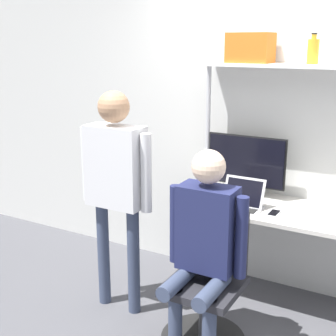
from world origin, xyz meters
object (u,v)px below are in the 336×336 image
at_px(storage_box, 250,48).
at_px(office_chair, 206,305).
at_px(monitor, 246,164).
at_px(bottle_amber, 313,51).
at_px(laptop, 242,200).
at_px(person_standing, 116,175).
at_px(cell_phone, 274,213).
at_px(person_seated, 204,237).

bearing_deg(storage_box, office_chair, -84.64).
bearing_deg(monitor, bottle_amber, 1.04).
xyz_separation_m(laptop, person_standing, (-0.77, -0.50, 0.21)).
relative_size(laptop, bottle_amber, 1.45).
height_order(monitor, person_standing, person_standing).
height_order(laptop, cell_phone, laptop).
xyz_separation_m(cell_phone, person_standing, (-1.01, -0.49, 0.27)).
height_order(office_chair, bottle_amber, bottle_amber).
xyz_separation_m(cell_phone, bottle_amber, (0.12, 0.30, 1.11)).
relative_size(laptop, storage_box, 0.97).
distance_m(office_chair, bottle_amber, 1.87).
height_order(cell_phone, office_chair, office_chair).
height_order(office_chair, person_seated, person_seated).
distance_m(person_standing, storage_box, 1.35).
xyz_separation_m(bottle_amber, storage_box, (-0.45, -0.00, 0.02)).
distance_m(laptop, office_chair, 0.80).
relative_size(bottle_amber, storage_box, 0.67).
bearing_deg(cell_phone, laptop, 177.53).
height_order(monitor, bottle_amber, bottle_amber).
distance_m(monitor, cell_phone, 0.51).
height_order(person_standing, bottle_amber, bottle_amber).
bearing_deg(laptop, person_seated, -90.84).
bearing_deg(office_chair, monitor, 94.85).
height_order(person_seated, bottle_amber, bottle_amber).
xyz_separation_m(cell_phone, person_seated, (-0.26, -0.62, -0.00)).
height_order(monitor, cell_phone, monitor).
bearing_deg(person_seated, office_chair, 89.92).
bearing_deg(cell_phone, bottle_amber, 68.90).
distance_m(person_standing, bottle_amber, 1.62).
xyz_separation_m(monitor, laptop, (0.08, -0.28, -0.20)).
bearing_deg(bottle_amber, laptop, -141.37).
relative_size(office_chair, storage_box, 2.88).
distance_m(laptop, person_standing, 0.94).
bearing_deg(person_standing, person_seated, -9.52).
bearing_deg(storage_box, person_seated, -84.93).
bearing_deg(person_seated, bottle_amber, 67.94).
bearing_deg(bottle_amber, storage_box, -180.00).
height_order(person_seated, person_standing, person_standing).
height_order(laptop, office_chair, laptop).
xyz_separation_m(cell_phone, storage_box, (-0.34, 0.30, 1.13)).
distance_m(cell_phone, bottle_amber, 1.16).
height_order(office_chair, storage_box, storage_box).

